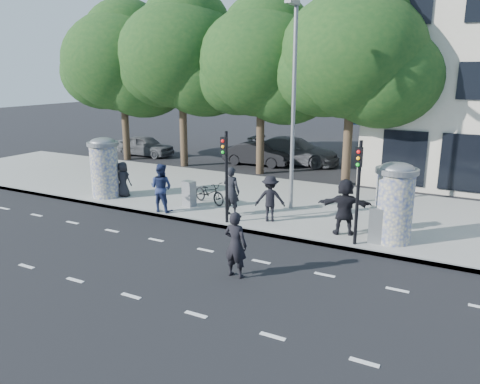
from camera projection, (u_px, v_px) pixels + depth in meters
The scene contains 26 objects.
ground at pixel (181, 266), 13.93m from camera, with size 120.00×120.00×0.00m, color black.
sidewalk at pixel (280, 202), 20.31m from camera, with size 40.00×8.00×0.15m, color gray.
curb at pixel (237, 229), 16.94m from camera, with size 40.00×0.10×0.16m, color slate.
lane_dash_near at pixel (131, 296), 12.05m from camera, with size 32.00×0.12×0.01m, color silver.
lane_dash_far at pixel (206, 250), 15.12m from camera, with size 32.00×0.12×0.01m, color silver.
ad_column_left at pixel (104, 166), 20.66m from camera, with size 1.36×1.36×2.65m.
ad_column_right at pixel (395, 201), 15.18m from camera, with size 1.36×1.36×2.65m.
traffic_pole_near at pixel (226, 168), 16.87m from camera, with size 0.22×0.31×3.40m.
traffic_pole_far at pixel (358, 182), 14.68m from camera, with size 0.22×0.31×3.40m.
street_lamp at pixel (293, 93), 18.01m from camera, with size 0.25×0.93×8.00m.
tree_far_left at pixel (121, 61), 28.96m from camera, with size 7.20×7.20×9.26m.
tree_mid_left at pixel (181, 55), 26.83m from camera, with size 7.20×7.20×9.57m.
tree_near_left at pixel (261, 62), 24.83m from camera, with size 6.80×6.80×8.97m.
tree_center at pixel (353, 56), 22.14m from camera, with size 7.00×7.00×9.30m.
ped_a at pixel (123, 179), 20.84m from camera, with size 0.77×0.50×1.57m, color black.
ped_b at pixel (231, 191), 18.08m from camera, with size 0.70×0.46×1.92m, color black.
ped_c at pixel (161, 188), 18.57m from camera, with size 0.94×0.74×1.94m, color navy.
ped_d at pixel (270, 199), 17.40m from camera, with size 1.12×0.64×1.73m, color black.
ped_f at pixel (345, 207), 15.94m from camera, with size 1.82×0.65×1.96m, color black.
man_road at pixel (236, 245), 12.98m from camera, with size 0.69×0.45×1.90m, color black.
bicycle at pixel (209, 192), 19.81m from camera, with size 1.80×0.63×0.94m, color black.
cabinet_left at pixel (189, 194), 19.41m from camera, with size 0.51×0.37×1.06m, color gray.
cabinet_right at pixel (378, 225), 15.25m from camera, with size 0.57×0.41×1.19m, color gray.
car_left at pixel (146, 146), 31.66m from camera, with size 4.02×1.62×1.37m, color #4E5155.
car_mid at pixel (258, 154), 28.55m from camera, with size 4.12×1.44×1.36m, color black.
car_right at pixel (294, 151), 28.92m from camera, with size 5.58×2.27×1.62m, color #4E4F54.
Camera 1 is at (7.65, -10.56, 5.64)m, focal length 35.00 mm.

